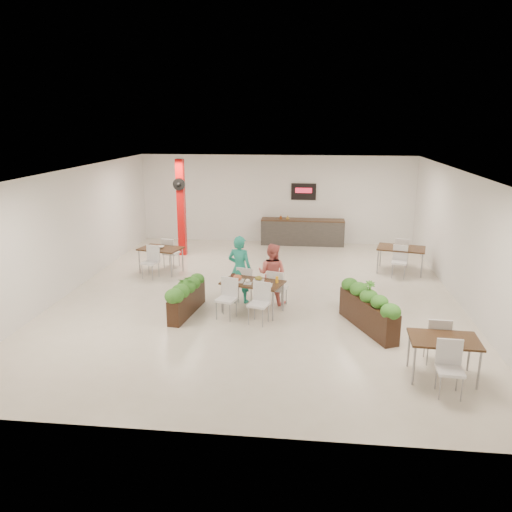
# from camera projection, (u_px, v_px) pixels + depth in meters

# --- Properties ---
(ground) EXTENTS (12.00, 12.00, 0.00)m
(ground) POSITION_uv_depth(u_px,v_px,m) (259.00, 295.00, 13.00)
(ground) COLOR beige
(ground) RESTS_ON ground
(room_shell) EXTENTS (10.10, 12.10, 3.22)m
(room_shell) POSITION_uv_depth(u_px,v_px,m) (259.00, 220.00, 12.47)
(room_shell) COLOR white
(room_shell) RESTS_ON ground
(red_column) EXTENTS (0.40, 0.41, 3.20)m
(red_column) POSITION_uv_depth(u_px,v_px,m) (181.00, 207.00, 16.52)
(red_column) COLOR red
(red_column) RESTS_ON ground
(service_counter) EXTENTS (3.00, 0.64, 2.20)m
(service_counter) POSITION_uv_depth(u_px,v_px,m) (302.00, 231.00, 18.19)
(service_counter) COLOR #312E2B
(service_counter) RESTS_ON ground
(main_table) EXTENTS (1.63, 1.90, 0.92)m
(main_table) POSITION_uv_depth(u_px,v_px,m) (252.00, 286.00, 11.72)
(main_table) COLOR black
(main_table) RESTS_ON ground
(diner_man) EXTENTS (0.71, 0.57, 1.70)m
(diner_man) POSITION_uv_depth(u_px,v_px,m) (240.00, 269.00, 12.33)
(diner_man) COLOR teal
(diner_man) RESTS_ON ground
(diner_woman) EXTENTS (0.87, 0.76, 1.52)m
(diner_woman) POSITION_uv_depth(u_px,v_px,m) (272.00, 274.00, 12.27)
(diner_woman) COLOR #E86E67
(diner_woman) RESTS_ON ground
(planter_left) EXTENTS (0.59, 1.80, 0.94)m
(planter_left) POSITION_uv_depth(u_px,v_px,m) (187.00, 294.00, 11.64)
(planter_left) COLOR black
(planter_left) RESTS_ON ground
(planter_right) EXTENTS (1.12, 1.95, 1.10)m
(planter_right) POSITION_uv_depth(u_px,v_px,m) (368.00, 307.00, 10.77)
(planter_right) COLOR black
(planter_right) RESTS_ON ground
(side_table_a) EXTENTS (1.36, 1.67, 0.92)m
(side_table_a) POSITION_uv_depth(u_px,v_px,m) (161.00, 252.00, 14.82)
(side_table_a) COLOR black
(side_table_a) RESTS_ON ground
(side_table_b) EXTENTS (1.53, 1.67, 0.92)m
(side_table_b) POSITION_uv_depth(u_px,v_px,m) (401.00, 251.00, 14.86)
(side_table_b) COLOR black
(side_table_b) RESTS_ON ground
(side_table_c) EXTENTS (1.21, 1.64, 0.92)m
(side_table_c) POSITION_uv_depth(u_px,v_px,m) (444.00, 345.00, 8.68)
(side_table_c) COLOR black
(side_table_c) RESTS_ON ground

